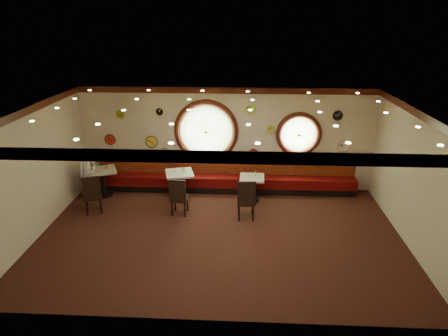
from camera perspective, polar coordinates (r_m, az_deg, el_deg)
floor at (r=10.14m, az=-0.57°, el=-9.57°), size 9.00×6.00×0.00m
ceiling at (r=8.95m, az=-0.65°, el=8.38°), size 9.00×6.00×0.02m
wall_back at (r=12.26m, az=0.27°, el=4.11°), size 9.00×0.02×3.20m
wall_front at (r=6.75m, az=-2.24°, el=-10.75°), size 9.00×0.02×3.20m
wall_left at (r=10.69m, az=-25.45°, el=-0.57°), size 0.02×6.00×3.20m
wall_right at (r=10.20m, az=25.51°, el=-1.55°), size 0.02×6.00×3.20m
molding_back at (r=11.86m, az=0.27°, el=11.04°), size 9.00×0.10×0.18m
molding_front at (r=6.15m, az=-2.39°, el=1.58°), size 9.00×0.10×0.18m
molding_left at (r=10.26m, az=-26.51°, el=7.30°), size 0.10×6.00×0.18m
molding_right at (r=9.76m, az=26.61°, el=6.68°), size 0.10×6.00×0.18m
banquette_base at (r=12.52m, az=0.20°, el=-2.85°), size 8.00×0.55×0.20m
banquette_seat at (r=12.42m, az=0.20°, el=-1.80°), size 8.00×0.55×0.30m
banquette_back at (r=12.48m, az=0.25°, el=0.29°), size 8.00×0.10×0.55m
porthole_left_glass at (r=12.23m, az=-2.55°, el=5.26°), size 1.66×0.02×1.66m
porthole_left_frame at (r=12.21m, az=-2.55°, el=5.24°), size 1.98×0.18×1.98m
porthole_left_ring at (r=12.18m, az=-2.57°, el=5.20°), size 1.61×0.03×1.61m
porthole_right_glass at (r=12.29m, az=10.61°, el=4.77°), size 1.10×0.02×1.10m
porthole_right_frame at (r=12.28m, az=10.61°, el=4.75°), size 1.38×0.18×1.38m
porthole_right_ring at (r=12.25m, az=10.63°, el=4.71°), size 1.09×0.03×1.09m
wall_clock_0 at (r=12.31m, az=15.93°, el=7.23°), size 0.28×0.03×0.28m
wall_clock_1 at (r=12.91m, az=-15.94°, el=3.93°), size 0.32×0.03×0.32m
wall_clock_2 at (r=12.14m, az=6.68°, el=5.51°), size 0.22×0.03×0.22m
wall_clock_3 at (r=12.61m, az=16.62°, el=2.99°), size 0.34×0.03×0.34m
wall_clock_4 at (r=12.26m, az=-9.20°, el=7.95°), size 0.24×0.03×0.24m
wall_clock_5 at (r=12.57m, az=-8.43°, el=2.40°), size 0.20×0.03×0.20m
wall_clock_6 at (r=12.57m, az=-10.29°, el=3.71°), size 0.36×0.03×0.36m
wall_clock_7 at (r=12.33m, az=4.21°, el=2.20°), size 0.24×0.03×0.24m
wall_clock_8 at (r=12.59m, az=-14.57°, el=7.42°), size 0.26×0.03×0.26m
wall_clock_9 at (r=11.97m, az=3.90°, el=8.35°), size 0.30×0.03×0.30m
table_a at (r=12.57m, az=-16.84°, el=-1.54°), size 1.01×1.01×0.85m
table_b at (r=11.86m, az=-6.33°, el=-2.06°), size 0.95×0.95×0.86m
table_c at (r=11.70m, az=4.00°, el=-2.60°), size 0.72×0.72×0.77m
chair_a at (r=11.49m, az=-18.33°, el=-3.30°), size 0.60×0.60×0.69m
chair_b at (r=10.89m, az=-6.52°, el=-3.78°), size 0.49×0.49×0.67m
chair_c at (r=10.60m, az=3.20°, el=-4.19°), size 0.50×0.50×0.71m
condiment_a_salt at (r=12.47m, az=-17.15°, el=0.01°), size 0.03×0.03×0.09m
condiment_b_salt at (r=11.79m, az=-7.05°, el=-0.34°), size 0.03×0.03×0.09m
condiment_c_salt at (r=11.61m, az=3.49°, el=-1.02°), size 0.03×0.03×0.09m
condiment_a_pepper at (r=12.44m, az=-16.76°, el=0.01°), size 0.03×0.03×0.09m
condiment_b_pepper at (r=11.70m, az=-6.04°, el=-0.45°), size 0.04×0.04×0.10m
condiment_c_pepper at (r=11.57m, az=3.91°, el=-1.08°), size 0.04×0.04×0.10m
condiment_a_bottle at (r=12.41m, az=-16.40°, el=0.18°), size 0.05×0.05×0.17m
condiment_b_bottle at (r=11.77m, az=-5.75°, el=-0.19°), size 0.05×0.05×0.14m
condiment_c_bottle at (r=11.69m, az=4.58°, el=-0.74°), size 0.05×0.05×0.15m
waiter at (r=12.33m, az=-18.90°, el=-0.90°), size 0.63×0.70×1.60m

